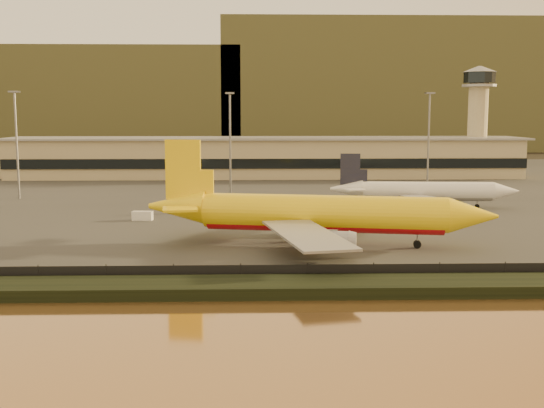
% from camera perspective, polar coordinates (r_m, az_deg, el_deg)
% --- Properties ---
extents(ground, '(900.00, 900.00, 0.00)m').
position_cam_1_polar(ground, '(95.08, 1.12, -4.79)').
color(ground, black).
rests_on(ground, ground).
extents(embankment, '(320.00, 7.00, 1.40)m').
position_cam_1_polar(embankment, '(78.40, 1.75, -6.95)').
color(embankment, black).
rests_on(embankment, ground).
extents(tarmac, '(320.00, 220.00, 0.20)m').
position_cam_1_polar(tarmac, '(188.90, -0.32, 1.43)').
color(tarmac, '#2D2D2D').
rests_on(tarmac, ground).
extents(perimeter_fence, '(300.00, 0.05, 2.20)m').
position_cam_1_polar(perimeter_fence, '(82.13, 1.58, -5.84)').
color(perimeter_fence, black).
rests_on(perimeter_fence, tarmac).
extents(terminal_building, '(202.00, 25.00, 12.60)m').
position_cam_1_polar(terminal_building, '(218.97, -4.33, 3.87)').
color(terminal_building, tan).
rests_on(terminal_building, tarmac).
extents(control_tower, '(11.20, 11.20, 35.50)m').
position_cam_1_polar(control_tower, '(235.89, 16.86, 7.58)').
color(control_tower, tan).
rests_on(control_tower, tarmac).
extents(apron_light_masts, '(152.20, 12.20, 25.40)m').
position_cam_1_polar(apron_light_masts, '(168.96, 4.97, 5.98)').
color(apron_light_masts, slate).
rests_on(apron_light_masts, tarmac).
extents(distant_hills, '(470.00, 160.00, 70.00)m').
position_cam_1_polar(distant_hills, '(433.18, -3.93, 9.03)').
color(distant_hills, brown).
rests_on(distant_hills, ground).
extents(dhl_cargo_jet, '(53.75, 51.91, 16.11)m').
position_cam_1_polar(dhl_cargo_jet, '(104.82, 3.80, -0.86)').
color(dhl_cargo_jet, yellow).
rests_on(dhl_cargo_jet, tarmac).
extents(white_narrowbody_jet, '(40.45, 39.35, 11.62)m').
position_cam_1_polar(white_narrowbody_jet, '(150.08, 12.61, 1.02)').
color(white_narrowbody_jet, white).
rests_on(white_narrowbody_jet, tarmac).
extents(gse_vehicle_yellow, '(4.48, 3.28, 1.84)m').
position_cam_1_polar(gse_vehicle_yellow, '(118.22, 5.68, -1.82)').
color(gse_vehicle_yellow, yellow).
rests_on(gse_vehicle_yellow, tarmac).
extents(gse_vehicle_white, '(3.97, 2.12, 1.71)m').
position_cam_1_polar(gse_vehicle_white, '(131.84, -10.78, -0.97)').
color(gse_vehicle_white, white).
rests_on(gse_vehicle_white, tarmac).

